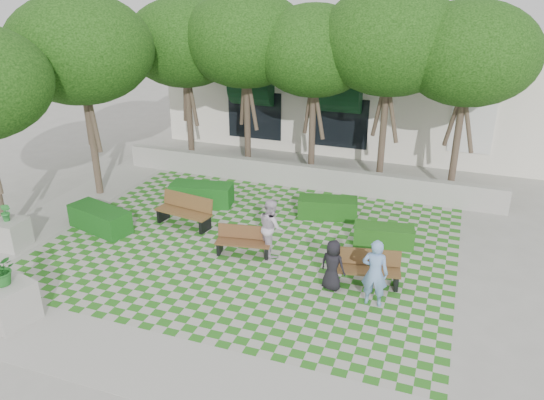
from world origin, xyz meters
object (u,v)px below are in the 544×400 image
at_px(bench_west, 185,211).
at_px(person_white, 271,227).
at_px(planter_front, 7,295).
at_px(hedge_west, 100,219).
at_px(person_blue, 375,273).
at_px(planter_back, 10,233).
at_px(hedge_midleft, 202,194).
at_px(hedge_midright, 328,208).
at_px(bench_mid, 244,241).
at_px(person_dark, 333,265).
at_px(hedge_east, 384,236).
at_px(bench_east, 366,269).

xyz_separation_m(bench_west, person_white, (3.33, -0.85, 0.38)).
bearing_deg(person_white, planter_front, 101.00).
distance_m(hedge_west, person_blue, 9.14).
xyz_separation_m(planter_front, person_white, (4.69, 5.25, 0.13)).
xyz_separation_m(hedge_west, planter_back, (-1.79, -1.92, 0.11)).
distance_m(bench_west, hedge_midleft, 1.76).
height_order(hedge_midright, planter_front, planter_front).
relative_size(hedge_midright, person_blue, 1.10).
bearing_deg(person_white, person_blue, -153.11).
distance_m(bench_mid, hedge_west, 5.01).
xyz_separation_m(hedge_west, person_blue, (9.05, -1.21, 0.52)).
distance_m(planter_back, person_dark, 9.75).
relative_size(bench_west, hedge_east, 1.13).
distance_m(person_blue, person_dark, 1.21).
relative_size(bench_mid, person_white, 0.98).
bearing_deg(bench_mid, person_white, 13.14).
relative_size(planter_back, person_white, 0.84).
height_order(planter_front, person_white, planter_front).
relative_size(bench_east, planter_front, 1.03).
xyz_separation_m(bench_east, person_blue, (0.35, -0.89, 0.45)).
bearing_deg(bench_mid, hedge_east, 17.66).
bearing_deg(planter_back, hedge_midleft, 51.24).
bearing_deg(hedge_west, planter_back, -132.88).
relative_size(hedge_midleft, person_blue, 1.22).
bearing_deg(hedge_midleft, hedge_east, -7.93).
bearing_deg(planter_front, planter_back, 134.04).
height_order(hedge_west, planter_back, planter_back).
relative_size(bench_west, hedge_midright, 1.02).
distance_m(bench_east, hedge_west, 8.71).
xyz_separation_m(bench_west, planter_front, (-1.36, -6.10, 0.24)).
distance_m(bench_mid, person_dark, 3.06).
bearing_deg(hedge_midright, bench_east, -61.75).
distance_m(hedge_midright, person_dark, 4.48).
bearing_deg(person_white, hedge_midleft, 17.06).
bearing_deg(planter_front, bench_east, 30.72).
relative_size(bench_east, person_dark, 1.33).
xyz_separation_m(hedge_east, hedge_midleft, (-6.65, 0.93, 0.07)).
bearing_deg(hedge_midright, bench_mid, -116.66).
height_order(hedge_west, person_white, person_white).
bearing_deg(bench_east, person_blue, -79.18).
bearing_deg(planter_front, person_dark, 30.24).
bearing_deg(bench_mid, hedge_midleft, 124.70).
bearing_deg(hedge_midright, hedge_west, -152.84).
height_order(hedge_midright, person_blue, person_blue).
xyz_separation_m(bench_mid, hedge_midleft, (-2.85, 2.90, -0.03)).
bearing_deg(person_dark, hedge_midleft, -19.48).
relative_size(hedge_midright, person_dark, 1.41).
bearing_deg(hedge_east, planter_back, -159.40).
height_order(hedge_west, person_blue, person_blue).
xyz_separation_m(planter_front, person_dark, (6.85, 3.99, -0.03)).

